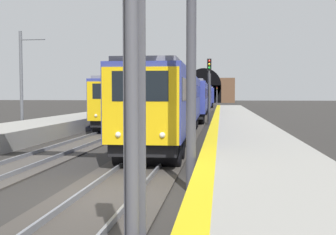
{
  "coord_description": "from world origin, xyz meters",
  "views": [
    {
      "loc": [
        -10.71,
        -2.91,
        2.75
      ],
      "look_at": [
        10.41,
        -0.21,
        1.53
      ],
      "focal_mm": 44.42,
      "sensor_mm": 36.0,
      "label": 1
    }
  ],
  "objects": [
    {
      "name": "ground_plane",
      "position": [
        0.0,
        0.0,
        0.0
      ],
      "size": [
        320.0,
        320.0,
        0.0
      ],
      "primitive_type": "plane",
      "color": "#302D2B"
    },
    {
      "name": "platform_right",
      "position": [
        0.0,
        -4.13,
        0.47
      ],
      "size": [
        112.0,
        3.72,
        0.93
      ],
      "primitive_type": "cube",
      "color": "#9E9B93",
      "rests_on": "ground_plane"
    },
    {
      "name": "platform_right_edge_strip",
      "position": [
        0.0,
        -2.53,
        0.94
      ],
      "size": [
        112.0,
        0.5,
        0.01
      ],
      "primitive_type": "cube",
      "color": "yellow",
      "rests_on": "platform_right"
    },
    {
      "name": "track_main_line",
      "position": [
        0.0,
        0.0,
        0.04
      ],
      "size": [
        160.0,
        3.01,
        0.21
      ],
      "color": "#423D38",
      "rests_on": "ground_plane"
    },
    {
      "name": "train_main_approaching",
      "position": [
        45.59,
        -0.0,
        2.33
      ],
      "size": [
        85.15,
        3.17,
        4.06
      ],
      "rotation": [
        0.0,
        0.0,
        3.16
      ],
      "color": "navy",
      "rests_on": "ground_plane"
    },
    {
      "name": "train_adjacent_platform",
      "position": [
        43.22,
        4.6,
        2.28
      ],
      "size": [
        55.96,
        3.36,
        4.84
      ],
      "rotation": [
        0.0,
        0.0,
        3.17
      ],
      "color": "navy",
      "rests_on": "ground_plane"
    },
    {
      "name": "railway_signal_near",
      "position": [
        -5.77,
        -1.84,
        3.35
      ],
      "size": [
        0.39,
        0.38,
        5.56
      ],
      "rotation": [
        0.0,
        0.0,
        3.14
      ],
      "color": "#4C4C54",
      "rests_on": "ground_plane"
    },
    {
      "name": "railway_signal_mid",
      "position": [
        26.55,
        -1.84,
        3.51
      ],
      "size": [
        0.39,
        0.38,
        5.86
      ],
      "rotation": [
        0.0,
        0.0,
        3.14
      ],
      "color": "#38383D",
      "rests_on": "ground_plane"
    },
    {
      "name": "railway_signal_far",
      "position": [
        93.82,
        -1.84,
        2.65
      ],
      "size": [
        0.39,
        0.38,
        4.47
      ],
      "rotation": [
        0.0,
        0.0,
        3.14
      ],
      "color": "#4C4C54",
      "rests_on": "ground_plane"
    },
    {
      "name": "tunnel_portal",
      "position": [
        116.51,
        2.3,
        3.8
      ],
      "size": [
        2.42,
        18.59,
        10.48
      ],
      "color": "brown",
      "rests_on": "ground_plane"
    },
    {
      "name": "catenary_mast_near",
      "position": [
        16.91,
        10.97,
        3.65
      ],
      "size": [
        0.22,
        1.9,
        7.11
      ],
      "color": "#595B60",
      "rests_on": "ground_plane"
    }
  ]
}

